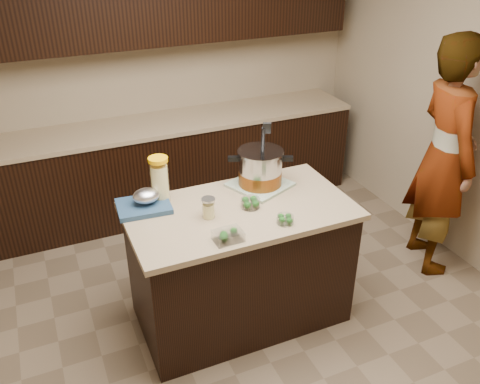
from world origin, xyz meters
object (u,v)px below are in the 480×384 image
(island, at_px, (240,264))
(person, at_px, (444,158))
(stock_pot, at_px, (260,170))
(lemonade_pitcher, at_px, (160,181))

(island, height_order, person, person)
(stock_pot, distance_m, lemonade_pitcher, 0.69)
(stock_pot, bearing_deg, lemonade_pitcher, -162.74)
(island, relative_size, stock_pot, 3.25)
(island, bearing_deg, person, 0.27)
(person, bearing_deg, stock_pot, 98.06)
(stock_pot, xyz_separation_m, person, (1.45, -0.22, -0.09))
(island, distance_m, lemonade_pitcher, 0.79)
(stock_pot, bearing_deg, island, -114.58)
(island, height_order, stock_pot, stock_pot)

